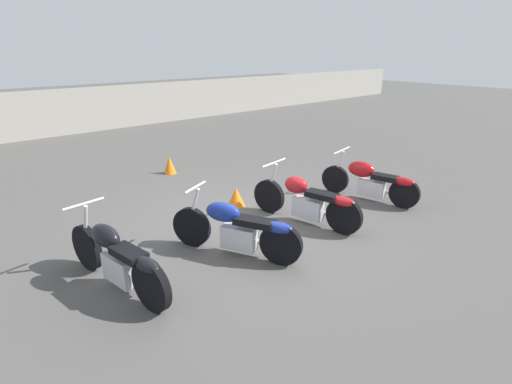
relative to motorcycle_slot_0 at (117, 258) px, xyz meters
name	(u,v)px	position (x,y,z in m)	size (l,w,h in m)	color
ground_plane	(252,226)	(2.53, 0.32, -0.43)	(60.00, 60.00, 0.00)	#514F4C
fence_back	(62,113)	(2.53, 10.38, 0.36)	(40.00, 0.04, 1.59)	#9E998E
motorcycle_slot_0	(117,258)	(0.00, 0.00, 0.00)	(0.61, 2.11, 1.02)	black
motorcycle_slot_1	(237,229)	(1.69, -0.31, -0.01)	(1.03, 1.93, 1.00)	black
motorcycle_slot_2	(307,201)	(3.33, -0.22, -0.02)	(0.75, 2.13, 1.00)	black
motorcycle_slot_3	(370,181)	(5.12, -0.30, -0.02)	(0.75, 2.02, 0.95)	black
traffic_cone_near	(170,165)	(3.01, 3.98, -0.21)	(0.30, 0.30, 0.44)	orange
traffic_cone_far	(236,197)	(2.90, 1.24, -0.25)	(0.35, 0.35, 0.37)	orange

